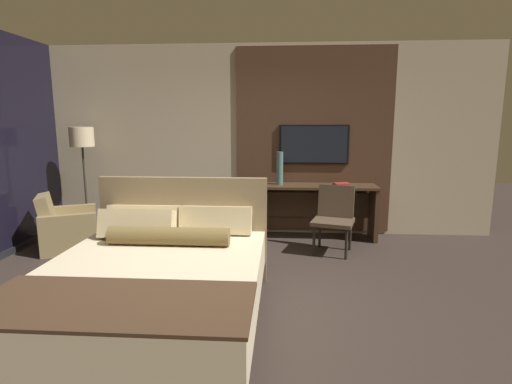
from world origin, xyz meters
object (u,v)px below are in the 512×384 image
Objects in this scene: desk at (313,202)px; vase_tall at (280,168)px; bed at (155,287)px; book at (342,184)px; tv at (314,144)px; floor_lamp at (82,146)px; armchair_by_window at (67,230)px; desk_chair at (334,213)px.

desk is 3.78× the size of vase_tall.
desk is (1.50, 2.68, 0.20)m from bed.
vase_tall is 0.92m from book.
tv is (1.50, 2.87, 1.02)m from bed.
bed reaches higher than desk.
tv is at bearing 5.30° from floor_lamp.
bed is at bearing -110.57° from vase_tall.
tv is at bearing 62.46° from bed.
vase_tall is (-0.50, -0.20, -0.33)m from tv.
armchair_by_window is at bearing -168.72° from book.
bed reaches higher than armchair_by_window.
desk is 0.48m from book.
tv is 1.18× the size of desk_chair.
floor_lamp is 2.88m from vase_tall.
armchair_by_window is (-1.82, 1.92, -0.08)m from bed.
bed is at bearing -125.41° from book.
floor_lamp is (-0.04, 0.64, 1.09)m from armchair_by_window.
floor_lamp is at bearing -177.76° from vase_tall.
bed is 2.69m from desk_chair.
bed is 3.30m from book.
desk is 2.06× the size of desk_chair.
desk is 7.08× the size of book.
book reaches higher than armchair_by_window.
desk_chair is at bearing 50.06° from bed.
floor_lamp is 3.79m from book.
desk reaches higher than armchair_by_window.
book is at bearing 90.36° from desk_chair.
bed is 2.14× the size of tv.
desk_chair is at bearing -74.42° from tv.
tv reaches higher than armchair_by_window.
armchair_by_window is at bearing 133.46° from bed.
bed is at bearing -119.23° from desk.
vase_tall reaches higher than armchair_by_window.
desk is 0.66m from desk_chair.
book is (0.40, -0.01, 0.27)m from desk.
tv is at bearing 121.58° from desk_chair.
desk_chair reaches higher than book.
floor_lamp is (-3.36, -0.31, -0.01)m from tv.
bed is at bearing -117.54° from tv.
vase_tall is (-0.50, -0.00, 0.49)m from desk.
bed is 2.65m from armchair_by_window.
bed is 2.94m from vase_tall.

